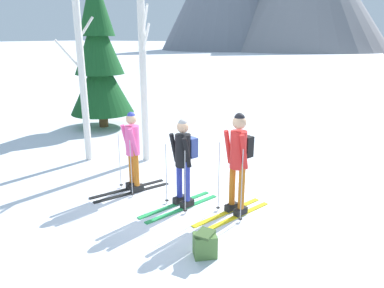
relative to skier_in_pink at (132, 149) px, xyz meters
name	(u,v)px	position (x,y,z in m)	size (l,w,h in m)	color
ground_plane	(179,205)	(1.14, -0.16, -0.88)	(400.00, 400.00, 0.00)	white
skier_in_pink	(132,149)	(0.00, 0.00, 0.00)	(1.04, 1.59, 1.63)	black
skier_in_black	(184,158)	(1.23, -0.13, 0.04)	(0.89, 1.63, 1.65)	green
skier_in_red	(238,158)	(2.21, 0.04, 0.16)	(0.91, 1.61, 1.82)	yellow
pine_tree_near	(99,58)	(-4.15, 3.88, 1.46)	(2.12, 2.12, 5.12)	#51381E
birch_tree_tall	(81,60)	(-2.16, 1.02, 1.60)	(0.59, 0.78, 4.93)	silver
birch_tree_slender	(142,49)	(-0.83, 1.66, 1.85)	(0.58, 0.57, 5.38)	silver
backpack_on_snow_front	(205,244)	(2.27, -1.39, -0.70)	(0.40, 0.38, 0.38)	#4C7238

